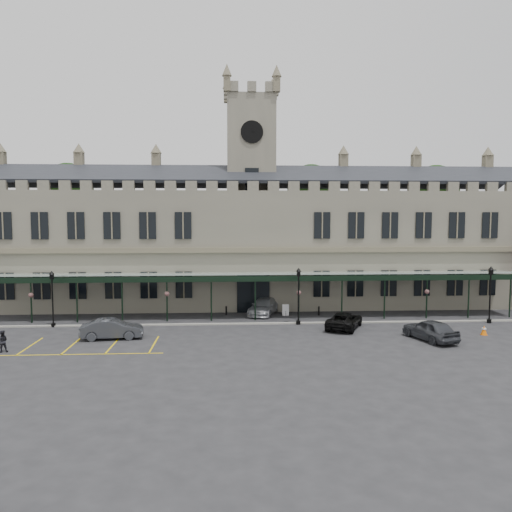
{
  "coord_description": "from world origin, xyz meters",
  "views": [
    {
      "loc": [
        -2.45,
        -37.74,
        9.55
      ],
      "look_at": [
        0.0,
        6.0,
        6.0
      ],
      "focal_mm": 35.0,
      "sensor_mm": 36.0,
      "label": 1
    }
  ],
  "objects": [
    {
      "name": "tree_behind_mid",
      "position": [
        8.0,
        25.0,
        12.81
      ],
      "size": [
        6.0,
        6.0,
        16.0
      ],
      "color": "#332314",
      "rests_on": "ground"
    },
    {
      "name": "car_left_b",
      "position": [
        -11.5,
        0.94,
        0.78
      ],
      "size": [
        4.88,
        2.15,
        1.56
      ],
      "primitive_type": "imported",
      "rotation": [
        0.0,
        0.0,
        1.68
      ],
      "color": "#34373C",
      "rests_on": "ground"
    },
    {
      "name": "car_right_a",
      "position": [
        13.0,
        -0.92,
        0.82
      ],
      "size": [
        3.35,
        5.21,
        1.65
      ],
      "primitive_type": "imported",
      "rotation": [
        0.0,
        0.0,
        3.46
      ],
      "color": "#34373C",
      "rests_on": "ground"
    },
    {
      "name": "ground",
      "position": [
        0.0,
        0.0,
        0.0
      ],
      "size": [
        140.0,
        140.0,
        0.0
      ],
      "primitive_type": "plane",
      "color": "#242426"
    },
    {
      "name": "parking_markings",
      "position": [
        -14.0,
        -1.5,
        0.0
      ],
      "size": [
        16.0,
        6.0,
        0.01
      ],
      "primitive_type": null,
      "color": "gold",
      "rests_on": "ground"
    },
    {
      "name": "lamp_post_mid",
      "position": [
        3.68,
        5.22,
        2.97
      ],
      "size": [
        0.47,
        0.47,
        5.02
      ],
      "color": "black",
      "rests_on": "ground"
    },
    {
      "name": "lamp_post_right",
      "position": [
        20.78,
        4.86,
        3.02
      ],
      "size": [
        0.48,
        0.48,
        5.1
      ],
      "color": "black",
      "rests_on": "ground"
    },
    {
      "name": "station_building",
      "position": [
        0.0,
        15.91,
        6.47
      ],
      "size": [
        60.0,
        10.36,
        17.3
      ],
      "color": "#656154",
      "rests_on": "ground"
    },
    {
      "name": "car_taxi",
      "position": [
        1.0,
        10.0,
        0.77
      ],
      "size": [
        3.8,
        5.7,
        1.53
      ],
      "primitive_type": "imported",
      "rotation": [
        0.0,
        0.0,
        -0.34
      ],
      "color": "#A8ABB0",
      "rests_on": "ground"
    },
    {
      "name": "clock_tower",
      "position": [
        0.0,
        16.0,
        13.11
      ],
      "size": [
        5.6,
        5.6,
        24.8
      ],
      "color": "#656154",
      "rests_on": "ground"
    },
    {
      "name": "canopy",
      "position": [
        0.0,
        7.46,
        2.4
      ],
      "size": [
        50.0,
        4.1,
        4.3
      ],
      "color": "#8C9E93",
      "rests_on": "ground"
    },
    {
      "name": "lamp_post_left",
      "position": [
        -17.51,
        5.44,
        2.88
      ],
      "size": [
        0.46,
        0.46,
        4.87
      ],
      "color": "black",
      "rests_on": "ground"
    },
    {
      "name": "bollard_left",
      "position": [
        -2.66,
        9.85,
        0.42
      ],
      "size": [
        0.15,
        0.15,
        0.84
      ],
      "primitive_type": "cylinder",
      "color": "black",
      "rests_on": "ground"
    },
    {
      "name": "traffic_cone",
      "position": [
        18.03,
        0.52,
        0.38
      ],
      "size": [
        0.49,
        0.49,
        0.78
      ],
      "rotation": [
        0.0,
        0.0,
        0.11
      ],
      "color": "orange",
      "rests_on": "ground"
    },
    {
      "name": "kerb",
      "position": [
        0.0,
        5.5,
        0.06
      ],
      "size": [
        60.0,
        0.4,
        0.12
      ],
      "primitive_type": "cube",
      "color": "gray",
      "rests_on": "ground"
    },
    {
      "name": "bollard_right",
      "position": [
        6.22,
        9.12,
        0.43
      ],
      "size": [
        0.15,
        0.15,
        0.86
      ],
      "primitive_type": "cylinder",
      "color": "black",
      "rests_on": "ground"
    },
    {
      "name": "person_b",
      "position": [
        -18.3,
        -2.5,
        0.77
      ],
      "size": [
        0.91,
        0.81,
        1.54
      ],
      "primitive_type": "imported",
      "rotation": [
        0.0,
        0.0,
        3.5
      ],
      "color": "black",
      "rests_on": "ground"
    },
    {
      "name": "tree_behind_right",
      "position": [
        24.0,
        25.0,
        12.81
      ],
      "size": [
        6.0,
        6.0,
        16.0
      ],
      "color": "#332314",
      "rests_on": "ground"
    },
    {
      "name": "car_van",
      "position": [
        7.37,
        3.45,
        0.7
      ],
      "size": [
        4.29,
        5.52,
        1.39
      ],
      "primitive_type": "imported",
      "rotation": [
        0.0,
        0.0,
        2.68
      ],
      "color": "black",
      "rests_on": "ground"
    },
    {
      "name": "tree_behind_left",
      "position": [
        -22.0,
        25.0,
        12.81
      ],
      "size": [
        6.0,
        6.0,
        16.0
      ],
      "color": "#332314",
      "rests_on": "ground"
    },
    {
      "name": "sign_board",
      "position": [
        3.01,
        9.1,
        0.53
      ],
      "size": [
        0.64,
        0.09,
        1.09
      ],
      "rotation": [
        0.0,
        0.0,
        0.06
      ],
      "color": "black",
      "rests_on": "ground"
    }
  ]
}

